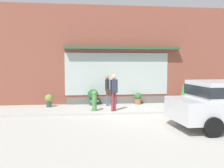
{
  "coord_description": "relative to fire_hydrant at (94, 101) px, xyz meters",
  "views": [
    {
      "loc": [
        -2.41,
        -11.34,
        2.21
      ],
      "look_at": [
        -0.8,
        1.2,
        1.22
      ],
      "focal_mm": 42.32,
      "sensor_mm": 36.0,
      "label": 1
    }
  ],
  "objects": [
    {
      "name": "potted_plant_window_center",
      "position": [
        6.46,
        1.54,
        0.01
      ],
      "size": [
        0.57,
        0.57,
        0.84
      ],
      "color": "#33473D",
      "rests_on": "ground_plane"
    },
    {
      "name": "fire_hydrant",
      "position": [
        0.0,
        0.0,
        0.0
      ],
      "size": [
        0.4,
        0.36,
        0.95
      ],
      "color": "#4C8C47",
      "rests_on": "ground_plane"
    },
    {
      "name": "potted_plant_trailing_edge",
      "position": [
        -2.23,
        1.37,
        -0.08
      ],
      "size": [
        0.41,
        0.41,
        0.65
      ],
      "color": "#33473D",
      "rests_on": "ground_plane"
    },
    {
      "name": "pedestrian_with_handbag",
      "position": [
        0.86,
        -0.22,
        0.52
      ],
      "size": [
        0.58,
        0.38,
        1.7
      ],
      "rotation": [
        0.0,
        0.0,
        3.68
      ],
      "color": "#8E333D",
      "rests_on": "ground_plane"
    },
    {
      "name": "storefront",
      "position": [
        1.67,
        2.32,
        2.16
      ],
      "size": [
        14.0,
        0.81,
        5.35
      ],
      "color": "brown",
      "rests_on": "ground_plane"
    },
    {
      "name": "ground_plane",
      "position": [
        1.67,
        -0.87,
        -0.47
      ],
      "size": [
        60.0,
        60.0,
        0.0
      ],
      "primitive_type": "plane",
      "color": "#B2AFA8"
    },
    {
      "name": "potted_plant_low_front",
      "position": [
        2.47,
        1.7,
        -0.14
      ],
      "size": [
        0.39,
        0.39,
        0.63
      ],
      "color": "#9E6042",
      "rests_on": "ground_plane"
    },
    {
      "name": "potted_plant_window_left",
      "position": [
        0.02,
        1.66,
        0.02
      ],
      "size": [
        0.57,
        0.57,
        0.85
      ],
      "color": "#33473D",
      "rests_on": "ground_plane"
    },
    {
      "name": "curb_strip",
      "position": [
        1.67,
        -1.07,
        -0.41
      ],
      "size": [
        14.0,
        0.24,
        0.12
      ],
      "primitive_type": "cube",
      "color": "#B2B2AD",
      "rests_on": "ground_plane"
    },
    {
      "name": "pedestrian_passerby",
      "position": [
        0.76,
        1.42,
        0.46
      ],
      "size": [
        0.24,
        0.46,
        1.6
      ],
      "rotation": [
        0.0,
        0.0,
        1.4
      ],
      "color": "#475675",
      "rests_on": "ground_plane"
    },
    {
      "name": "potted_plant_near_hydrant",
      "position": [
        4.99,
        1.6,
        0.07
      ],
      "size": [
        0.34,
        0.34,
        1.13
      ],
      "color": "#9E6042",
      "rests_on": "ground_plane"
    }
  ]
}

